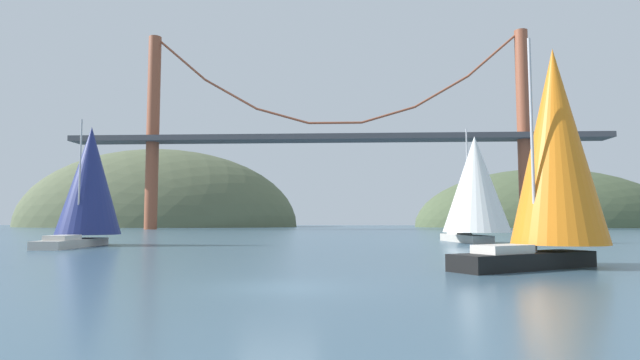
{
  "coord_description": "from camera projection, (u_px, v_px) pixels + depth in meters",
  "views": [
    {
      "loc": [
        2.09,
        -16.14,
        2.14
      ],
      "look_at": [
        0.0,
        26.73,
        5.49
      ],
      "focal_mm": 28.56,
      "sensor_mm": 36.0,
      "label": 1
    }
  ],
  "objects": [
    {
      "name": "suspension_bridge",
      "position": [
        335.0,
        134.0,
        112.25
      ],
      "size": [
        118.01,
        6.0,
        43.93
      ],
      "color": "brown",
      "rests_on": "ground_plane"
    },
    {
      "name": "ground_plane",
      "position": [
        279.0,
        288.0,
        16.01
      ],
      "size": [
        360.0,
        360.0,
        0.0
      ],
      "primitive_type": "plane",
      "color": "#426075"
    },
    {
      "name": "sailboat_white_mainsail",
      "position": [
        475.0,
        186.0,
        46.49
      ],
      "size": [
        6.9,
        10.38,
        10.8
      ],
      "color": "#B7B2A8",
      "rests_on": "ground_plane"
    },
    {
      "name": "headland_right",
      "position": [
        544.0,
        227.0,
        147.53
      ],
      "size": [
        74.65,
        44.0,
        33.86
      ],
      "primitive_type": "ellipsoid",
      "color": "#4C5B3D",
      "rests_on": "ground_plane"
    },
    {
      "name": "headland_left",
      "position": [
        155.0,
        227.0,
        153.11
      ],
      "size": [
        85.48,
        44.0,
        46.93
      ],
      "primitive_type": "ellipsoid",
      "color": "#5B6647",
      "rests_on": "ground_plane"
    },
    {
      "name": "sailboat_orange_sail",
      "position": [
        554.0,
        151.0,
        23.54
      ],
      "size": [
        8.62,
        6.94,
        10.41
      ],
      "color": "black",
      "rests_on": "ground_plane"
    },
    {
      "name": "sailboat_navy_sail",
      "position": [
        89.0,
        183.0,
        42.25
      ],
      "size": [
        5.34,
        9.48,
        10.22
      ],
      "color": "#B7B2A8",
      "rests_on": "ground_plane"
    }
  ]
}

